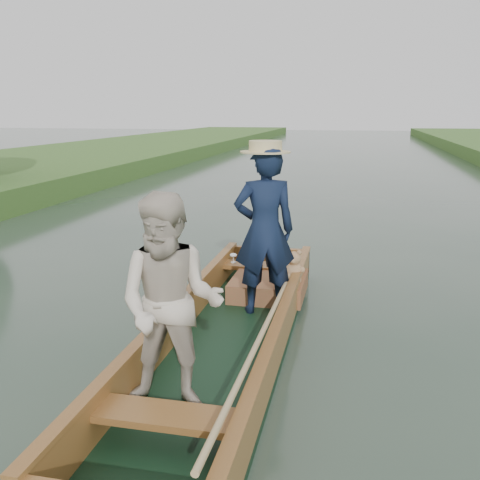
# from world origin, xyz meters

# --- Properties ---
(ground) EXTENTS (120.00, 120.00, 0.00)m
(ground) POSITION_xyz_m (0.00, 0.00, 0.00)
(ground) COLOR #283D30
(ground) RESTS_ON ground
(trees_far) EXTENTS (21.03, 7.19, 4.12)m
(trees_far) POSITION_xyz_m (-0.69, 4.26, 2.44)
(trees_far) COLOR #47331E
(trees_far) RESTS_ON ground
(punt) EXTENTS (1.16, 5.00, 1.90)m
(punt) POSITION_xyz_m (0.02, -0.04, 0.60)
(punt) COLOR black
(punt) RESTS_ON ground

